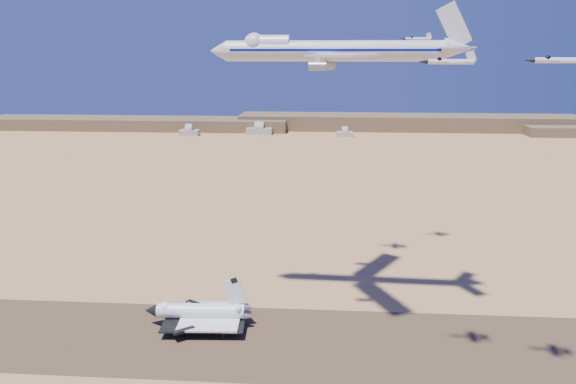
# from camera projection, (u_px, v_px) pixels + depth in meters

# --- Properties ---
(ground) EXTENTS (1200.00, 1200.00, 0.00)m
(ground) POSITION_uv_depth(u_px,v_px,m) (259.00, 341.00, 188.08)
(ground) COLOR tan
(ground) RESTS_ON ground
(runway) EXTENTS (600.00, 50.00, 0.06)m
(runway) POSITION_uv_depth(u_px,v_px,m) (259.00, 341.00, 188.07)
(runway) COLOR brown
(runway) RESTS_ON ground
(ridgeline) EXTENTS (960.00, 90.00, 18.00)m
(ridgeline) POSITION_uv_depth(u_px,v_px,m) (364.00, 124.00, 691.71)
(ridgeline) COLOR brown
(ridgeline) RESTS_ON ground
(hangars) EXTENTS (200.50, 29.50, 30.00)m
(hangars) POSITION_uv_depth(u_px,v_px,m) (255.00, 131.00, 654.42)
(hangars) COLOR #B2AC9E
(hangars) RESTS_ON ground
(shuttle) EXTENTS (37.53, 24.18, 18.47)m
(shuttle) POSITION_uv_depth(u_px,v_px,m) (200.00, 313.00, 197.58)
(shuttle) COLOR white
(shuttle) RESTS_ON runway
(carrier_747) EXTENTS (87.23, 67.68, 21.76)m
(carrier_747) POSITION_uv_depth(u_px,v_px,m) (326.00, 51.00, 188.59)
(carrier_747) COLOR silver
(crew_a) EXTENTS (0.51, 0.65, 1.57)m
(crew_a) POSITION_uv_depth(u_px,v_px,m) (217.00, 334.00, 191.39)
(crew_a) COLOR #CE690C
(crew_a) RESTS_ON runway
(crew_b) EXTENTS (0.96, 1.01, 1.83)m
(crew_b) POSITION_uv_depth(u_px,v_px,m) (222.00, 334.00, 190.53)
(crew_b) COLOR #CE690C
(crew_b) RESTS_ON runway
(crew_c) EXTENTS (1.11, 1.14, 1.80)m
(crew_c) POSITION_uv_depth(u_px,v_px,m) (223.00, 336.00, 189.49)
(crew_c) COLOR #CE690C
(crew_c) RESTS_ON runway
(chase_jet_a) EXTENTS (14.44, 7.67, 3.60)m
(chase_jet_a) POSITION_uv_depth(u_px,v_px,m) (449.00, 62.00, 141.83)
(chase_jet_a) COLOR silver
(chase_jet_b) EXTENTS (14.51, 8.08, 3.63)m
(chase_jet_b) POSITION_uv_depth(u_px,v_px,m) (559.00, 60.00, 133.05)
(chase_jet_b) COLOR silver
(chase_jet_c) EXTENTS (14.72, 7.99, 3.67)m
(chase_jet_c) POSITION_uv_depth(u_px,v_px,m) (363.00, 52.00, 230.25)
(chase_jet_c) COLOR silver
(chase_jet_d) EXTENTS (13.87, 7.46, 3.45)m
(chase_jet_d) POSITION_uv_depth(u_px,v_px,m) (417.00, 39.00, 245.51)
(chase_jet_d) COLOR silver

